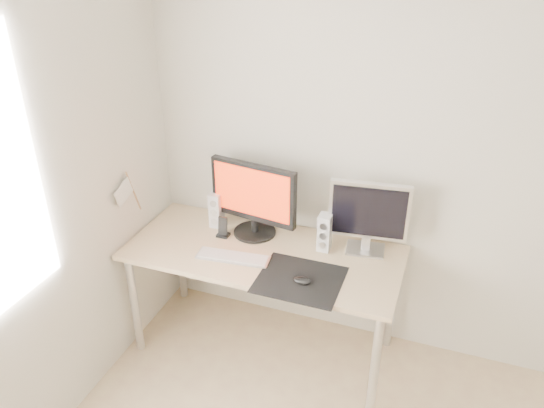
# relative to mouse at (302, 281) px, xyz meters

# --- Properties ---
(wall_back) EXTENTS (3.50, 0.00, 3.50)m
(wall_back) POSITION_rel_mouse_xyz_m (0.62, 0.60, 0.50)
(wall_back) COLOR silver
(wall_back) RESTS_ON ground
(mousepad) EXTENTS (0.45, 0.40, 0.00)m
(mousepad) POSITION_rel_mouse_xyz_m (-0.02, 0.03, -0.02)
(mousepad) COLOR black
(mousepad) RESTS_ON desk
(mouse) EXTENTS (0.10, 0.06, 0.04)m
(mouse) POSITION_rel_mouse_xyz_m (0.00, 0.00, 0.00)
(mouse) COLOR black
(mouse) RESTS_ON mousepad
(desk) EXTENTS (1.60, 0.70, 0.73)m
(desk) POSITION_rel_mouse_xyz_m (-0.31, 0.23, -0.10)
(desk) COLOR #D1B587
(desk) RESTS_ON ground
(main_monitor) EXTENTS (0.55, 0.29, 0.47)m
(main_monitor) POSITION_rel_mouse_xyz_m (-0.43, 0.39, 0.23)
(main_monitor) COLOR black
(main_monitor) RESTS_ON desk
(second_monitor) EXTENTS (0.45, 0.18, 0.43)m
(second_monitor) POSITION_rel_mouse_xyz_m (0.25, 0.44, 0.22)
(second_monitor) COLOR #B9BABC
(second_monitor) RESTS_ON desk
(speaker_left) EXTENTS (0.07, 0.09, 0.23)m
(speaker_left) POSITION_rel_mouse_xyz_m (-0.68, 0.40, 0.09)
(speaker_left) COLOR white
(speaker_left) RESTS_ON desk
(speaker_right) EXTENTS (0.07, 0.09, 0.23)m
(speaker_right) POSITION_rel_mouse_xyz_m (0.02, 0.37, 0.09)
(speaker_right) COLOR white
(speaker_right) RESTS_ON desk
(keyboard) EXTENTS (0.43, 0.16, 0.02)m
(keyboard) POSITION_rel_mouse_xyz_m (-0.44, 0.10, -0.01)
(keyboard) COLOR #B6B6B8
(keyboard) RESTS_ON desk
(phone_dock) EXTENTS (0.07, 0.06, 0.13)m
(phone_dock) POSITION_rel_mouse_xyz_m (-0.59, 0.30, 0.02)
(phone_dock) COLOR black
(phone_dock) RESTS_ON desk
(pennant) EXTENTS (0.01, 0.23, 0.29)m
(pennant) POSITION_rel_mouse_xyz_m (-1.09, 0.09, 0.30)
(pennant) COLOR #A57F54
(pennant) RESTS_ON wall_left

